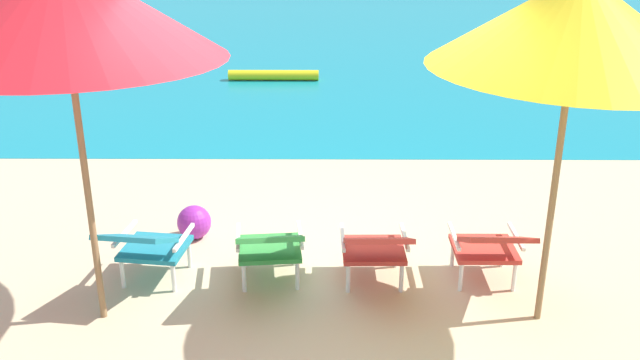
{
  "coord_description": "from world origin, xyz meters",
  "views": [
    {
      "loc": [
        0.04,
        -5.18,
        3.05
      ],
      "look_at": [
        0.0,
        0.56,
        0.75
      ],
      "focal_mm": 39.88,
      "sensor_mm": 36.0,
      "label": 1
    }
  ],
  "objects": [
    {
      "name": "swim_buoy",
      "position": [
        -0.87,
        7.18,
        0.1
      ],
      "size": [
        1.6,
        0.18,
        0.18
      ],
      "primitive_type": "cylinder",
      "rotation": [
        0.0,
        1.57,
        0.0
      ],
      "color": "yellow",
      "rests_on": "ocean_band"
    },
    {
      "name": "lounge_chair_far_left",
      "position": [
        -1.42,
        -0.0,
        0.4
      ],
      "size": [
        0.65,
        0.94,
        0.68
      ],
      "color": "teal",
      "rests_on": "ground_plane"
    },
    {
      "name": "ocean_band",
      "position": [
        0.0,
        12.12,
        0.0
      ],
      "size": [
        40.0,
        18.0,
        0.01
      ],
      "primitive_type": "cube",
      "color": "teal",
      "rests_on": "ground_plane"
    },
    {
      "name": "lounge_chair_near_left",
      "position": [
        -0.41,
        -0.01,
        0.4
      ],
      "size": [
        0.62,
        0.92,
        0.68
      ],
      "color": "#338E3D",
      "rests_on": "ground_plane"
    },
    {
      "name": "beach_umbrella_right",
      "position": [
        1.7,
        -0.44,
        2.28
      ],
      "size": [
        2.42,
        2.41,
        2.63
      ],
      "color": "olive",
      "rests_on": "ground_plane"
    },
    {
      "name": "lounge_chair_near_right",
      "position": [
        0.45,
        -0.02,
        0.4
      ],
      "size": [
        0.56,
        0.88,
        0.68
      ],
      "color": "red",
      "rests_on": "ground_plane"
    },
    {
      "name": "lounge_chair_far_right",
      "position": [
        1.39,
        0.0,
        0.4
      ],
      "size": [
        0.55,
        0.88,
        0.68
      ],
      "color": "red",
      "rests_on": "ground_plane"
    },
    {
      "name": "ground_plane",
      "position": [
        0.0,
        4.0,
        0.0
      ],
      "size": [
        40.0,
        40.0,
        0.0
      ],
      "primitive_type": "plane",
      "color": "#CCB78E"
    },
    {
      "name": "beach_umbrella_left",
      "position": [
        -1.68,
        -0.44,
        2.37
      ],
      "size": [
        2.64,
        2.65,
        2.74
      ],
      "color": "olive",
      "rests_on": "ground_plane"
    },
    {
      "name": "beach_ball",
      "position": [
        -1.2,
        0.94,
        0.16
      ],
      "size": [
        0.33,
        0.33,
        0.33
      ],
      "primitive_type": "sphere",
      "color": "purple",
      "rests_on": "ground_plane"
    }
  ]
}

